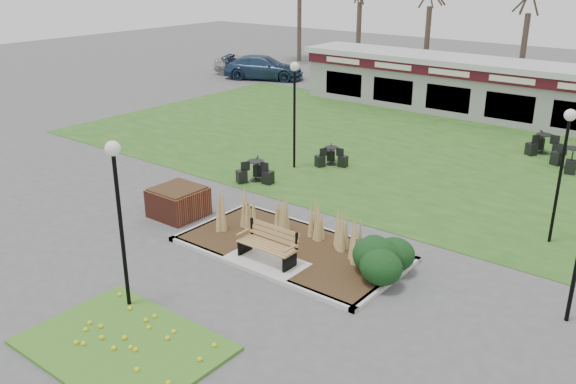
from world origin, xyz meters
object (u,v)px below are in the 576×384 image
Objects in this scene: lamp_post_near_left at (117,189)px; lamp_post_mid_right at (565,147)px; brick_planter at (178,202)px; bistro_set_a at (256,174)px; bistro_set_b at (331,159)px; car_blue at (264,67)px; park_bench at (269,244)px; car_black at (433,72)px; lamp_post_mid_left at (294,92)px; bistro_set_d at (571,162)px; car_silver at (242,65)px; food_pavilion at (521,93)px; bistro_set_c at (543,147)px.

lamp_post_mid_right is (6.77, 9.81, -0.10)m from lamp_post_near_left.
bistro_set_a is at bearing 92.75° from brick_planter.
bistro_set_b is 19.13m from car_blue.
car_blue is at bearing 129.46° from bistro_set_a.
park_bench is 1.18× the size of bistro_set_a.
lamp_post_mid_left is at bearing -146.03° from car_black.
bistro_set_b is (-9.04, 1.99, -2.62)m from lamp_post_mid_right.
lamp_post_mid_right is at bearing 7.36° from bistro_set_a.
bistro_set_d is (4.23, 13.40, -0.29)m from park_bench.
brick_planter is at bearing -143.54° from car_silver.
lamp_post_mid_left reaches higher than brick_planter.
park_bench is 1.08× the size of bistro_set_d.
bistro_set_d is at bearing 100.35° from lamp_post_mid_right.
food_pavilion is 19.77m from car_silver.
lamp_post_near_left is 2.60× the size of bistro_set_d.
lamp_post_near_left is at bearing -54.51° from brick_planter.
car_silver is at bearing 127.47° from brick_planter.
bistro_set_b is 0.25× the size of car_blue.
car_black is (-8.03, 7.04, -0.76)m from food_pavilion.
car_silver is (-19.73, 1.04, -0.73)m from food_pavilion.
lamp_post_mid_right is 0.91× the size of car_black.
car_black reaches higher than park_bench.
lamp_post_mid_left is at bearing 122.80° from park_bench.
car_blue is at bearing 130.56° from park_bench.
bistro_set_c is 23.22m from car_silver.
brick_planter is at bearing -148.37° from car_black.
bistro_set_c is at bearing -61.00° from food_pavilion.
car_blue is (-13.36, 20.00, 0.32)m from brick_planter.
bistro_set_b is at bearing -132.41° from bistro_set_c.
bistro_set_b is 0.85× the size of bistro_set_c.
bistro_set_d is (4.23, -6.32, -1.17)m from food_pavilion.
bistro_set_d is (5.43, 17.15, -2.67)m from lamp_post_near_left.
lamp_post_mid_right is 24.86m from car_black.
car_black reaches higher than bistro_set_c.
lamp_post_mid_right is 2.52× the size of bistro_set_c.
lamp_post_mid_right is (9.97, 5.31, 2.40)m from brick_planter.
car_blue is (-22.00, 7.35, 0.49)m from bistro_set_d.
food_pavilion reaches higher than car_blue.
brick_planter reaches higher than bistro_set_c.
bistro_set_b is 9.17m from bistro_set_c.
lamp_post_mid_left reaches higher than lamp_post_near_left.
bistro_set_c is at bearing -114.32° from car_black.
bistro_set_c is 0.36× the size of car_black.
bistro_set_d is 25.07m from car_silver.
car_silver is at bearing 65.38° from car_blue.
car_silver reaches higher than brick_planter.
car_blue is at bearing 123.75° from brick_planter.
food_pavilion is at bearing -117.97° from car_blue.
park_bench is 0.31× the size of car_blue.
lamp_post_near_left reaches higher than bistro_set_c.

